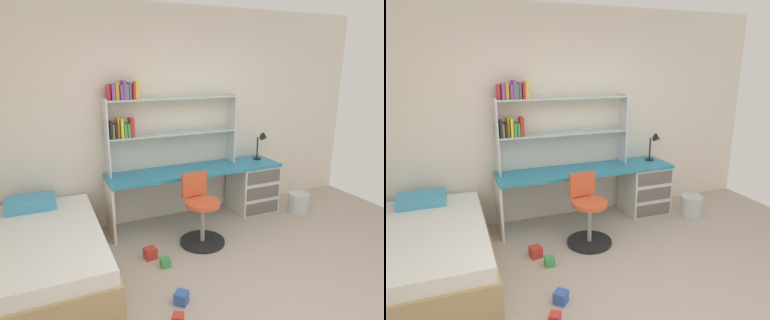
{
  "view_description": "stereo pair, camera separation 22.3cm",
  "coord_description": "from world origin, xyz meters",
  "views": [
    {
      "loc": [
        -1.56,
        -1.84,
        2.0
      ],
      "look_at": [
        -0.15,
        1.31,
        1.04
      ],
      "focal_mm": 32.45,
      "sensor_mm": 36.0,
      "label": 1
    },
    {
      "loc": [
        -1.36,
        -1.93,
        2.0
      ],
      "look_at": [
        -0.15,
        1.31,
        1.04
      ],
      "focal_mm": 32.45,
      "sensor_mm": 36.0,
      "label": 2
    }
  ],
  "objects": [
    {
      "name": "bookshelf_hutch",
      "position": [
        -0.28,
        2.17,
        1.38
      ],
      "size": [
        1.69,
        0.22,
        1.12
      ],
      "color": "silver",
      "rests_on": "desk"
    },
    {
      "name": "desk_lamp",
      "position": [
        1.28,
        2.06,
        0.96
      ],
      "size": [
        0.2,
        0.16,
        0.38
      ],
      "color": "black",
      "rests_on": "desk"
    },
    {
      "name": "toy_block_red_2",
      "position": [
        -0.62,
        1.34,
        0.06
      ],
      "size": [
        0.14,
        0.14,
        0.12
      ],
      "primitive_type": "cube",
      "rotation": [
        0.0,
        0.0,
        0.19
      ],
      "color": "red",
      "rests_on": "ground_plane"
    },
    {
      "name": "desk",
      "position": [
        0.86,
        2.01,
        0.4
      ],
      "size": [
        2.29,
        0.54,
        0.7
      ],
      "color": "teal",
      "rests_on": "ground_plane"
    },
    {
      "name": "room_shell",
      "position": [
        -1.19,
        1.18,
        1.35
      ],
      "size": [
        5.75,
        5.61,
        2.7
      ],
      "color": "silver",
      "rests_on": "ground_plane"
    },
    {
      "name": "toy_block_green_0",
      "position": [
        -0.53,
        1.12,
        0.05
      ],
      "size": [
        0.1,
        0.1,
        0.1
      ],
      "primitive_type": "cube",
      "rotation": [
        0.0,
        0.0,
        1.53
      ],
      "color": "#479E51",
      "rests_on": "ground_plane"
    },
    {
      "name": "waste_bin",
      "position": [
        1.63,
        1.65,
        0.14
      ],
      "size": [
        0.29,
        0.29,
        0.28
      ],
      "primitive_type": "cylinder",
      "color": "silver",
      "rests_on": "ground_plane"
    },
    {
      "name": "swivel_chair",
      "position": [
        0.03,
        1.44,
        0.32
      ],
      "size": [
        0.52,
        0.52,
        0.81
      ],
      "color": "black",
      "rests_on": "ground_plane"
    },
    {
      "name": "toy_block_blue_1",
      "position": [
        -0.59,
        0.54,
        0.05
      ],
      "size": [
        0.15,
        0.15,
        0.11
      ],
      "primitive_type": "cube",
      "rotation": [
        0.0,
        0.0,
        0.81
      ],
      "color": "#3860B7",
      "rests_on": "ground_plane"
    },
    {
      "name": "bed_platform",
      "position": [
        -1.72,
        1.38,
        0.25
      ],
      "size": [
        1.27,
        1.83,
        0.61
      ],
      "color": "tan",
      "rests_on": "ground_plane"
    },
    {
      "name": "toy_block_red_5",
      "position": [
        -0.71,
        0.31,
        0.04
      ],
      "size": [
        0.12,
        0.12,
        0.09
      ],
      "primitive_type": "cube",
      "rotation": [
        0.0,
        0.0,
        2.62
      ],
      "color": "red",
      "rests_on": "ground_plane"
    }
  ]
}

